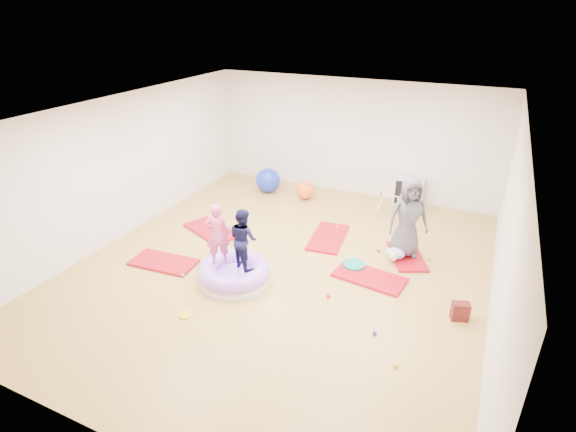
% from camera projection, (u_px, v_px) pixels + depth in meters
% --- Properties ---
extents(room, '(7.01, 8.01, 2.81)m').
position_uv_depth(room, '(281.00, 196.00, 7.57)').
color(room, '#B28937').
rests_on(room, ground).
extents(gym_mat_front_left, '(1.24, 0.69, 0.05)m').
position_uv_depth(gym_mat_front_left, '(164.00, 262.00, 8.27)').
color(gym_mat_front_left, red).
rests_on(gym_mat_front_left, ground).
extents(gym_mat_mid_left, '(1.38, 1.05, 0.05)m').
position_uv_depth(gym_mat_mid_left, '(211.00, 230.00, 9.43)').
color(gym_mat_mid_left, red).
rests_on(gym_mat_mid_left, ground).
extents(gym_mat_center_back, '(0.78, 1.33, 0.05)m').
position_uv_depth(gym_mat_center_back, '(328.00, 237.00, 9.15)').
color(gym_mat_center_back, red).
rests_on(gym_mat_center_back, ground).
extents(gym_mat_right, '(1.29, 0.76, 0.05)m').
position_uv_depth(gym_mat_right, '(370.00, 277.00, 7.82)').
color(gym_mat_right, red).
rests_on(gym_mat_right, ground).
extents(gym_mat_rear_right, '(0.96, 1.23, 0.05)m').
position_uv_depth(gym_mat_rear_right, '(407.00, 256.00, 8.48)').
color(gym_mat_rear_right, red).
rests_on(gym_mat_rear_right, ground).
extents(inflatable_cushion, '(1.25, 1.25, 0.39)m').
position_uv_depth(inflatable_cushion, '(234.00, 273.00, 7.70)').
color(inflatable_cushion, white).
rests_on(inflatable_cushion, ground).
extents(child_pink, '(0.48, 0.44, 1.11)m').
position_uv_depth(child_pink, '(217.00, 231.00, 7.45)').
color(child_pink, '#D74984').
rests_on(child_pink, inflatable_cushion).
extents(child_navy, '(0.64, 0.58, 1.06)m').
position_uv_depth(child_navy, '(243.00, 236.00, 7.36)').
color(child_navy, '#101036').
rests_on(child_navy, inflatable_cushion).
extents(adult_caregiver, '(0.89, 0.79, 1.52)m').
position_uv_depth(adult_caregiver, '(408.00, 217.00, 8.19)').
color(adult_caregiver, '#474553').
rests_on(adult_caregiver, gym_mat_rear_right).
extents(infant, '(0.36, 0.37, 0.21)m').
position_uv_depth(infant, '(395.00, 254.00, 8.29)').
color(infant, '#94B2F3').
rests_on(infant, gym_mat_rear_right).
extents(ball_pit_balls, '(4.80, 3.56, 0.07)m').
position_uv_depth(ball_pit_balls, '(314.00, 266.00, 8.13)').
color(ball_pit_balls, '#172EB9').
rests_on(ball_pit_balls, ground).
extents(exercise_ball_blue, '(0.62, 0.62, 0.62)m').
position_uv_depth(exercise_ball_blue, '(268.00, 180.00, 11.31)').
color(exercise_ball_blue, '#172EB9').
rests_on(exercise_ball_blue, ground).
extents(exercise_ball_orange, '(0.44, 0.44, 0.44)m').
position_uv_depth(exercise_ball_orange, '(306.00, 190.00, 10.93)').
color(exercise_ball_orange, '#FF5C1F').
rests_on(exercise_ball_orange, ground).
extents(infant_play_gym, '(0.66, 0.63, 0.51)m').
position_uv_depth(infant_play_gym, '(392.00, 202.00, 9.98)').
color(infant_play_gym, beige).
rests_on(infant_play_gym, ground).
extents(cube_shelf, '(0.67, 0.33, 0.67)m').
position_uv_depth(cube_shelf, '(409.00, 192.00, 10.56)').
color(cube_shelf, beige).
rests_on(cube_shelf, ground).
extents(balance_disc, '(0.40, 0.40, 0.09)m').
position_uv_depth(balance_disc, '(354.00, 266.00, 8.13)').
color(balance_disc, '#0D8979').
rests_on(balance_disc, ground).
extents(backpack, '(0.29, 0.23, 0.29)m').
position_uv_depth(backpack, '(460.00, 311.00, 6.76)').
color(backpack, maroon).
rests_on(backpack, ground).
extents(yellow_toy, '(0.20, 0.20, 0.03)m').
position_uv_depth(yellow_toy, '(185.00, 315.00, 6.89)').
color(yellow_toy, yellow).
rests_on(yellow_toy, ground).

